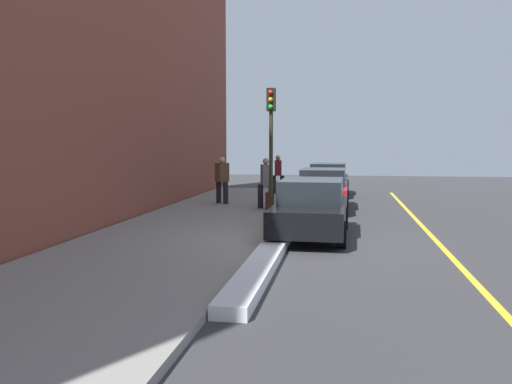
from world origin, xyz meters
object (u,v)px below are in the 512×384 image
object	(u,v)px
parked_car_red	(323,189)
traffic_light_pole	(271,130)
parked_car_black	(311,208)
parked_car_navy	(328,179)
rolling_suitcase	(269,201)
pedestrian_brown_coat	(222,179)
pedestrian_burgundy_coat	(278,173)
pedestrian_grey_coat	(266,181)

from	to	relation	value
parked_car_red	traffic_light_pole	size ratio (longest dim) A/B	1.12
parked_car_black	traffic_light_pole	world-z (taller)	traffic_light_pole
parked_car_navy	rolling_suitcase	bearing A→B (deg)	-14.35
pedestrian_brown_coat	pedestrian_burgundy_coat	bearing A→B (deg)	159.85
parked_car_red	parked_car_black	world-z (taller)	same
traffic_light_pole	parked_car_red	bearing A→B (deg)	157.19
pedestrian_brown_coat	pedestrian_burgundy_coat	xyz separation A→B (m)	(-4.43, 1.62, -0.02)
parked_car_red	rolling_suitcase	world-z (taller)	parked_car_red
parked_car_navy	parked_car_red	xyz separation A→B (m)	(5.59, -0.03, 0.00)
pedestrian_grey_coat	rolling_suitcase	distance (m)	0.82
parked_car_navy	pedestrian_brown_coat	distance (m)	6.82
parked_car_navy	pedestrian_burgundy_coat	world-z (taller)	pedestrian_burgundy_coat
parked_car_navy	traffic_light_pole	world-z (taller)	traffic_light_pole
parked_car_black	pedestrian_brown_coat	size ratio (longest dim) A/B	2.48
parked_car_navy	pedestrian_grey_coat	world-z (taller)	pedestrian_grey_coat
parked_car_navy	parked_car_red	distance (m)	5.59
parked_car_black	rolling_suitcase	size ratio (longest dim) A/B	4.56
pedestrian_burgundy_coat	rolling_suitcase	world-z (taller)	pedestrian_burgundy_coat
parked_car_black	pedestrian_brown_coat	world-z (taller)	pedestrian_brown_coat
traffic_light_pole	parked_car_black	bearing A→B (deg)	30.55
pedestrian_brown_coat	rolling_suitcase	bearing A→B (deg)	51.89
parked_car_black	pedestrian_burgundy_coat	size ratio (longest dim) A/B	2.52
parked_car_red	traffic_light_pole	xyz separation A→B (m)	(3.53, -1.48, 2.12)
parked_car_black	traffic_light_pole	bearing A→B (deg)	-149.45
parked_car_navy	traffic_light_pole	xyz separation A→B (m)	(9.12, -1.52, 2.13)
traffic_light_pole	rolling_suitcase	distance (m)	3.11
parked_car_red	parked_car_black	xyz separation A→B (m)	(5.91, -0.08, -0.00)
parked_car_black	rolling_suitcase	world-z (taller)	parked_car_black
parked_car_red	pedestrian_grey_coat	bearing A→B (deg)	-60.16
pedestrian_grey_coat	traffic_light_pole	xyz separation A→B (m)	(2.38, 0.51, 1.78)
pedestrian_brown_coat	rolling_suitcase	distance (m)	2.70
pedestrian_burgundy_coat	rolling_suitcase	distance (m)	6.09
parked_car_red	pedestrian_burgundy_coat	distance (m)	4.98
parked_car_navy	rolling_suitcase	distance (m)	7.43
pedestrian_burgundy_coat	parked_car_red	bearing A→B (deg)	26.78
traffic_light_pole	pedestrian_grey_coat	bearing A→B (deg)	-167.98
parked_car_black	rolling_suitcase	xyz separation A→B (m)	(-4.30, -1.73, -0.30)
parked_car_red	rolling_suitcase	xyz separation A→B (m)	(1.60, -1.81, -0.30)
parked_car_red	traffic_light_pole	bearing A→B (deg)	-22.81
rolling_suitcase	traffic_light_pole	bearing A→B (deg)	9.55
parked_car_black	pedestrian_grey_coat	bearing A→B (deg)	-158.13
parked_car_navy	parked_car_red	size ratio (longest dim) A/B	0.95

